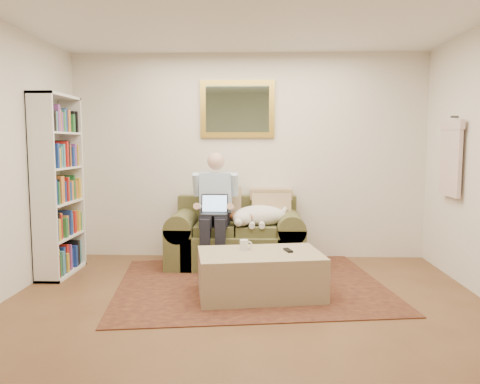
# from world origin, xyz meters

# --- Properties ---
(room_shell) EXTENTS (4.51, 5.00, 2.61)m
(room_shell) POSITION_xyz_m (0.00, 0.35, 1.30)
(room_shell) COLOR brown
(room_shell) RESTS_ON ground
(rug) EXTENTS (2.98, 2.52, 0.01)m
(rug) POSITION_xyz_m (0.05, 1.25, 0.01)
(rug) COLOR #321414
(rug) RESTS_ON room_shell
(sofa) EXTENTS (1.62, 0.82, 0.97)m
(sofa) POSITION_xyz_m (-0.14, 2.06, 0.28)
(sofa) COLOR brown
(sofa) RESTS_ON room_shell
(seated_man) EXTENTS (0.53, 0.76, 1.36)m
(seated_man) POSITION_xyz_m (-0.38, 1.91, 0.68)
(seated_man) COLOR #8CB1D8
(seated_man) RESTS_ON sofa
(laptop) EXTENTS (0.31, 0.25, 0.23)m
(laptop) POSITION_xyz_m (-0.38, 1.85, 0.71)
(laptop) COLOR black
(laptop) RESTS_ON seated_man
(sleeping_dog) EXTENTS (0.67, 0.42, 0.25)m
(sleeping_dog) POSITION_xyz_m (0.15, 1.97, 0.62)
(sleeping_dog) COLOR white
(sleeping_dog) RESTS_ON sofa
(ottoman) EXTENTS (1.27, 0.92, 0.42)m
(ottoman) POSITION_xyz_m (0.14, 0.91, 0.21)
(ottoman) COLOR tan
(ottoman) RESTS_ON room_shell
(coffee_mug) EXTENTS (0.08, 0.08, 0.10)m
(coffee_mug) POSITION_xyz_m (-0.01, 1.02, 0.47)
(coffee_mug) COLOR white
(coffee_mug) RESTS_ON ottoman
(tv_remote) EXTENTS (0.09, 0.16, 0.02)m
(tv_remote) POSITION_xyz_m (0.42, 0.97, 0.43)
(tv_remote) COLOR black
(tv_remote) RESTS_ON ottoman
(bookshelf) EXTENTS (0.28, 0.80, 2.00)m
(bookshelf) POSITION_xyz_m (-2.10, 1.60, 1.00)
(bookshelf) COLOR white
(bookshelf) RESTS_ON room_shell
(wall_mirror) EXTENTS (0.94, 0.04, 0.72)m
(wall_mirror) POSITION_xyz_m (-0.14, 2.47, 1.90)
(wall_mirror) COLOR gold
(wall_mirror) RESTS_ON room_shell
(hanging_shirt) EXTENTS (0.06, 0.52, 0.90)m
(hanging_shirt) POSITION_xyz_m (2.19, 1.60, 1.35)
(hanging_shirt) COLOR beige
(hanging_shirt) RESTS_ON room_shell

